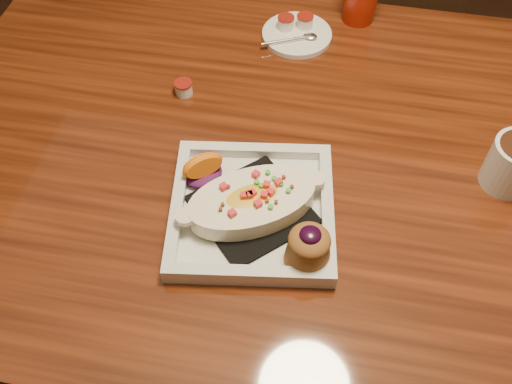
% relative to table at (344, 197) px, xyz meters
% --- Properties ---
extents(floor, '(7.00, 7.00, 0.00)m').
position_rel_table_xyz_m(floor, '(0.00, 0.00, -0.65)').
color(floor, black).
rests_on(floor, ground).
extents(table, '(1.50, 0.90, 0.75)m').
position_rel_table_xyz_m(table, '(0.00, 0.00, 0.00)').
color(table, maroon).
rests_on(table, floor).
extents(chair_far, '(0.42, 0.42, 0.93)m').
position_rel_table_xyz_m(chair_far, '(-0.00, 0.63, -0.15)').
color(chair_far, black).
rests_on(chair_far, floor).
extents(plate, '(0.28, 0.28, 0.08)m').
position_rel_table_xyz_m(plate, '(-0.13, -0.14, 0.12)').
color(plate, silver).
rests_on(plate, table).
extents(saucer, '(0.14, 0.14, 0.09)m').
position_rel_table_xyz_m(saucer, '(-0.14, 0.31, 0.11)').
color(saucer, silver).
rests_on(saucer, table).
extents(creamer_loose, '(0.03, 0.03, 0.03)m').
position_rel_table_xyz_m(creamer_loose, '(-0.32, 0.11, 0.11)').
color(creamer_loose, white).
rests_on(creamer_loose, table).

